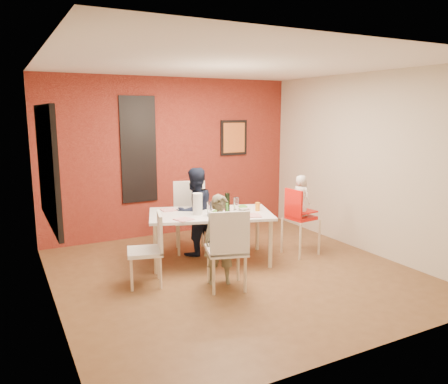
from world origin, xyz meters
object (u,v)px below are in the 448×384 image
chair_left (151,245)px  toddler (301,196)px  chair_near (228,246)px  child_near (220,240)px  paper_towel_roll (198,204)px  high_chair (299,215)px  child_far (195,212)px  chair_far (190,212)px  wine_bottle (227,202)px  dining_table (210,217)px

chair_left → toddler: size_ratio=1.48×
chair_near → child_near: child_near is taller
chair_near → toddler: size_ratio=1.63×
toddler → paper_towel_roll: bearing=63.6°
high_chair → child_far: size_ratio=0.76×
chair_far → wine_bottle: size_ratio=3.97×
chair_near → paper_towel_roll: paper_towel_roll is taller
child_near → toddler: size_ratio=1.84×
chair_left → paper_towel_roll: (0.82, 0.43, 0.36)m
child_near → high_chair: bearing=37.0°
chair_left → child_near: 0.85m
high_chair → toddler: bearing=-84.9°
high_chair → wine_bottle: size_ratio=3.76×
chair_far → child_far: 0.26m
chair_left → toddler: (2.34, 0.09, 0.39)m
chair_left → wine_bottle: 1.38m
chair_far → paper_towel_roll: size_ratio=3.53×
chair_near → paper_towel_roll: size_ratio=3.33×
chair_left → child_near: (0.77, -0.36, 0.06)m
high_chair → paper_towel_roll: paper_towel_roll is taller
chair_near → paper_towel_roll: 1.08m
chair_near → wine_bottle: bearing=-101.2°
chair_far → paper_towel_roll: (-0.16, -0.64, 0.27)m
chair_far → chair_left: chair_far is taller
dining_table → toddler: (1.32, -0.35, 0.25)m
child_far → paper_towel_roll: size_ratio=4.38×
chair_far → wine_bottle: (0.29, -0.67, 0.25)m
child_far → chair_left: bearing=27.9°
toddler → paper_towel_roll: 1.56m
chair_far → child_far: size_ratio=0.81×
chair_near → chair_left: 0.96m
chair_far → toddler: size_ratio=1.73×
chair_left → high_chair: (2.31, 0.09, 0.10)m
dining_table → chair_far: (-0.04, 0.63, -0.06)m
chair_near → child_far: 1.45m
dining_table → wine_bottle: bearing=-9.2°
dining_table → child_far: bearing=100.9°
dining_table → child_near: 0.85m
wine_bottle → paper_towel_roll: size_ratio=0.89×
high_chair → chair_left: bearing=85.2°
child_near → child_far: child_far is taller
dining_table → paper_towel_roll: size_ratio=6.40×
chair_left → paper_towel_roll: bearing=132.4°
chair_near → child_near: (0.03, 0.25, 0.01)m
toddler → paper_towel_roll: size_ratio=2.04×
chair_far → wine_bottle: chair_far is taller
chair_left → child_far: size_ratio=0.69×
toddler → chair_near: bearing=99.8°
high_chair → child_near: (-1.55, -0.45, -0.04)m
wine_bottle → dining_table: bearing=170.8°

